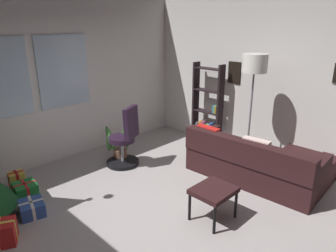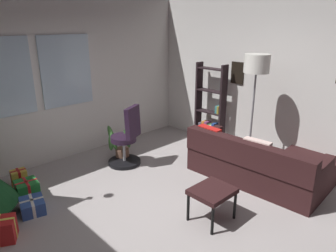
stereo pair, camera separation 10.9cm
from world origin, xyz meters
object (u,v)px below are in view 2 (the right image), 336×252
object	(u,v)px
couch	(262,165)
bookshelf	(210,110)
gift_box_green	(27,189)
office_chair	(127,142)
footstool	(212,193)
gift_box_blue	(32,206)
gift_box_gold	(19,178)
floor_lamp	(256,71)
potted_plant	(120,147)

from	to	relation	value
couch	bookshelf	size ratio (longest dim) A/B	1.26
gift_box_green	bookshelf	xyz separation A→B (m)	(3.41, -0.55, 0.61)
gift_box_green	couch	bearing A→B (deg)	-36.62
office_chair	footstool	bearing A→B (deg)	-95.67
footstool	gift_box_blue	world-z (taller)	footstool
gift_box_green	gift_box_blue	bearing A→B (deg)	-102.89
gift_box_gold	bookshelf	bearing A→B (deg)	-14.90
gift_box_green	floor_lamp	size ratio (longest dim) A/B	0.18
gift_box_gold	floor_lamp	distance (m)	3.93
couch	floor_lamp	bearing A→B (deg)	60.45
gift_box_green	gift_box_gold	bearing A→B (deg)	86.86
bookshelf	potted_plant	size ratio (longest dim) A/B	2.46
gift_box_gold	office_chair	xyz separation A→B (m)	(1.63, -0.51, 0.28)
gift_box_gold	floor_lamp	xyz separation A→B (m)	(2.99, -2.06, 1.51)
gift_box_green	gift_box_gold	world-z (taller)	gift_box_gold
footstool	potted_plant	distance (m)	2.27
floor_lamp	footstool	bearing A→B (deg)	-163.53
gift_box_green	bookshelf	bearing A→B (deg)	-9.11
gift_box_blue	potted_plant	xyz separation A→B (m)	(1.77, 0.54, 0.16)
couch	bookshelf	distance (m)	1.71
couch	potted_plant	distance (m)	2.44
potted_plant	gift_box_gold	bearing A→B (deg)	170.85
bookshelf	gift_box_green	bearing A→B (deg)	170.89
couch	gift_box_gold	distance (m)	3.70
couch	gift_box_green	bearing A→B (deg)	143.38
couch	footstool	bearing A→B (deg)	-176.32
couch	gift_box_gold	world-z (taller)	couch
gift_box_gold	office_chair	size ratio (longest dim) A/B	0.25
potted_plant	gift_box_green	bearing A→B (deg)	-176.94
gift_box_blue	potted_plant	size ratio (longest dim) A/B	0.60
footstool	gift_box_green	bearing A→B (deg)	123.81
floor_lamp	gift_box_blue	bearing A→B (deg)	158.10
floor_lamp	bookshelf	bearing A→B (deg)	70.88
bookshelf	footstool	bearing A→B (deg)	-140.45
gift_box_blue	office_chair	world-z (taller)	office_chair
footstool	bookshelf	xyz separation A→B (m)	(1.96, 1.62, 0.34)
gift_box_blue	bookshelf	xyz separation A→B (m)	(3.51, -0.09, 0.63)
bookshelf	office_chair	bearing A→B (deg)	167.48
couch	footstool	size ratio (longest dim) A/B	4.05
gift_box_green	potted_plant	distance (m)	1.68
office_chair	potted_plant	distance (m)	0.29
gift_box_gold	floor_lamp	bearing A→B (deg)	-34.57
office_chair	couch	bearing A→B (deg)	-59.18
floor_lamp	potted_plant	distance (m)	2.64
couch	gift_box_gold	bearing A→B (deg)	138.77
gift_box_green	gift_box_blue	distance (m)	0.47
bookshelf	gift_box_blue	bearing A→B (deg)	178.47
potted_plant	office_chair	bearing A→B (deg)	-94.87
gift_box_green	gift_box_blue	size ratio (longest dim) A/B	0.88
footstool	office_chair	size ratio (longest dim) A/B	0.48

